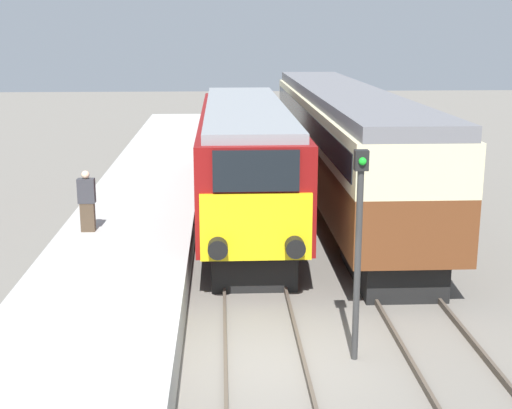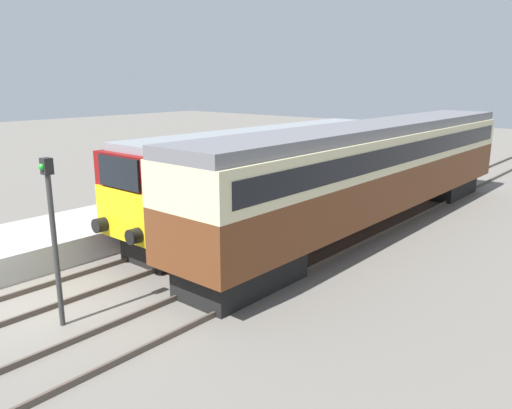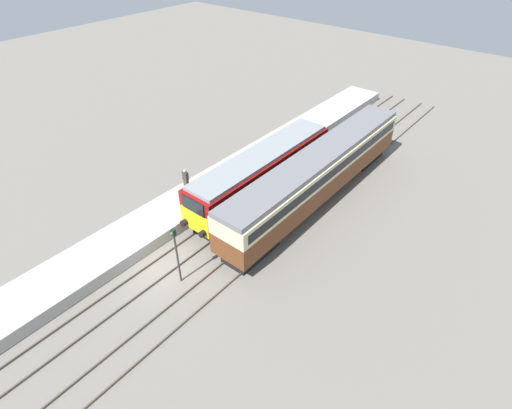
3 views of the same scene
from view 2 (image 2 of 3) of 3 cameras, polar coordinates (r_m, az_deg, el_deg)
ground_plane at (r=14.25m, az=-25.14°, el=-10.51°), size 120.00×120.00×0.00m
platform_left at (r=20.81m, az=-8.98°, el=-0.55°), size 3.50×50.00×0.85m
rails_near_track at (r=16.65m, az=-9.36°, el=-5.56°), size 1.51×60.00×0.14m
rails_far_track at (r=14.36m, az=-0.46°, el=-8.60°), size 1.50×60.00×0.14m
locomotive at (r=19.51m, az=1.45°, el=3.72°), size 2.70×13.98×3.77m
passenger_carriage at (r=19.51m, az=13.56°, el=4.41°), size 2.75×19.59×4.06m
person_on_platform at (r=20.23m, az=-14.73°, el=2.30°), size 0.44×0.26×1.62m
signal_post at (r=12.07m, az=-22.19°, el=-2.63°), size 0.24×0.28×3.96m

